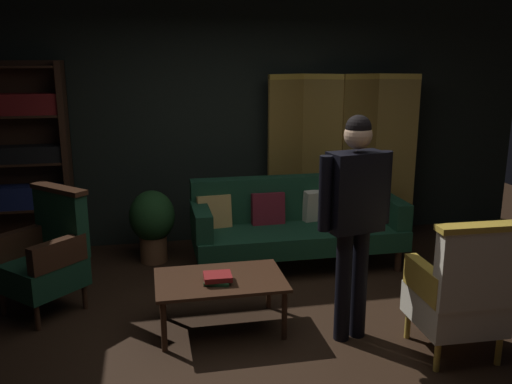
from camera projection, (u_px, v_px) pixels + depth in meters
ground_plane at (277, 336)px, 4.21m from camera, size 10.00×10.00×0.00m
back_wall at (227, 119)px, 6.20m from camera, size 7.20×0.10×2.80m
folding_screen at (340, 155)px, 6.26m from camera, size 1.71×0.36×1.90m
bookshelf at (24, 159)px, 5.62m from camera, size 0.90×0.32×2.05m
velvet_couch at (296, 221)px, 5.59m from camera, size 2.12×0.78×0.88m
coffee_table at (220, 284)px, 4.26m from camera, size 1.00×0.64×0.42m
armchair_gilt_accent at (461, 292)px, 3.83m from camera, size 0.60×0.59×1.04m
armchair_wing_left at (47, 255)px, 4.55m from camera, size 0.82×0.82×1.04m
standing_figure at (355, 209)px, 3.96m from camera, size 0.58×0.28×1.70m
potted_plant at (152, 221)px, 5.64m from camera, size 0.47×0.47×0.76m
book_green_cloth at (218, 281)px, 4.17m from camera, size 0.23×0.22×0.03m
book_red_leather at (218, 277)px, 4.16m from camera, size 0.22×0.19×0.04m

